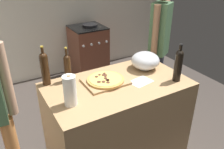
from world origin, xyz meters
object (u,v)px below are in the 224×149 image
(paper_towel_roll, at_px, (70,91))
(wine_bottle_dark, at_px, (67,67))
(mixing_bowl, at_px, (145,61))
(pizza, at_px, (105,79))
(wine_bottle_green, at_px, (178,64))
(person_in_red, at_px, (159,44))
(stove, at_px, (89,52))
(wine_bottle_amber, at_px, (45,67))

(paper_towel_roll, relative_size, wine_bottle_dark, 0.76)
(wine_bottle_dark, bearing_deg, mixing_bowl, -10.63)
(pizza, xyz_separation_m, mixing_bowl, (0.51, 0.06, 0.06))
(mixing_bowl, height_order, wine_bottle_green, wine_bottle_green)
(paper_towel_roll, xyz_separation_m, wine_bottle_dark, (0.13, 0.39, 0.02))
(person_in_red, bearing_deg, stove, 103.04)
(wine_bottle_green, bearing_deg, wine_bottle_amber, 153.28)
(stove, bearing_deg, person_in_red, -76.96)
(mixing_bowl, height_order, wine_bottle_amber, wine_bottle_amber)
(paper_towel_roll, bearing_deg, mixing_bowl, 14.49)
(paper_towel_roll, relative_size, person_in_red, 0.15)
(wine_bottle_amber, bearing_deg, person_in_red, 6.19)
(stove, bearing_deg, pizza, -109.59)
(wine_bottle_amber, xyz_separation_m, wine_bottle_dark, (0.20, -0.04, -0.03))
(mixing_bowl, bearing_deg, person_in_red, 36.22)
(wine_bottle_green, xyz_separation_m, stove, (0.04, 2.14, -0.62))
(pizza, relative_size, wine_bottle_dark, 1.03)
(wine_bottle_green, bearing_deg, pizza, 153.33)
(stove, bearing_deg, wine_bottle_amber, -125.74)
(wine_bottle_amber, xyz_separation_m, person_in_red, (1.47, 0.16, -0.09))
(pizza, relative_size, person_in_red, 0.21)
(wine_bottle_amber, height_order, wine_bottle_dark, wine_bottle_amber)
(wine_bottle_dark, distance_m, person_in_red, 1.29)
(person_in_red, bearing_deg, paper_towel_roll, -157.21)
(stove, bearing_deg, mixing_bowl, -94.72)
(mixing_bowl, xyz_separation_m, wine_bottle_amber, (-0.99, 0.19, 0.08))
(stove, distance_m, person_in_red, 1.56)
(pizza, height_order, wine_bottle_amber, wine_bottle_amber)
(mixing_bowl, xyz_separation_m, wine_bottle_green, (0.10, -0.36, 0.08))
(mixing_bowl, distance_m, person_in_red, 0.59)
(wine_bottle_green, height_order, wine_bottle_amber, wine_bottle_amber)
(wine_bottle_dark, bearing_deg, pizza, -35.48)
(mixing_bowl, bearing_deg, pizza, -173.56)
(mixing_bowl, relative_size, wine_bottle_dark, 0.88)
(person_in_red, bearing_deg, wine_bottle_amber, -173.81)
(paper_towel_roll, relative_size, wine_bottle_amber, 0.69)
(stove, height_order, person_in_red, person_in_red)
(stove, bearing_deg, wine_bottle_dark, -120.07)
(mixing_bowl, relative_size, wine_bottle_green, 0.81)
(wine_bottle_amber, relative_size, wine_bottle_dark, 1.11)
(wine_bottle_green, distance_m, wine_bottle_amber, 1.23)
(stove, bearing_deg, wine_bottle_green, -91.20)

